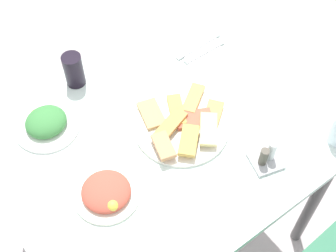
{
  "coord_description": "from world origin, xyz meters",
  "views": [
    {
      "loc": [
        0.5,
        0.71,
        1.99
      ],
      "look_at": [
        -0.03,
        0.01,
        0.77
      ],
      "focal_mm": 51.19,
      "sensor_mm": 36.0,
      "label": 1
    }
  ],
  "objects_px": {
    "salad_plate_greens": "(106,193)",
    "salad_plate_rice": "(46,123)",
    "dining_table": "(159,149)",
    "paper_napkin": "(201,50)",
    "condiment_caddy": "(267,157)",
    "soda_can": "(74,70)",
    "spoon": "(205,52)",
    "pide_platter": "(183,124)",
    "fork": "(198,46)"
  },
  "relations": [
    {
      "from": "fork",
      "to": "soda_can",
      "type": "bearing_deg",
      "value": -17.26
    },
    {
      "from": "dining_table",
      "to": "pide_platter",
      "type": "distance_m",
      "value": 0.13
    },
    {
      "from": "pide_platter",
      "to": "spoon",
      "type": "distance_m",
      "value": 0.34
    },
    {
      "from": "pide_platter",
      "to": "soda_can",
      "type": "height_order",
      "value": "soda_can"
    },
    {
      "from": "salad_plate_rice",
      "to": "paper_napkin",
      "type": "height_order",
      "value": "salad_plate_rice"
    },
    {
      "from": "condiment_caddy",
      "to": "spoon",
      "type": "bearing_deg",
      "value": -106.99
    },
    {
      "from": "fork",
      "to": "salad_plate_greens",
      "type": "bearing_deg",
      "value": 25.67
    },
    {
      "from": "paper_napkin",
      "to": "condiment_caddy",
      "type": "xyz_separation_m",
      "value": [
        0.14,
        0.49,
        0.02
      ]
    },
    {
      "from": "salad_plate_rice",
      "to": "soda_can",
      "type": "xyz_separation_m",
      "value": [
        -0.17,
        -0.11,
        0.04
      ]
    },
    {
      "from": "pide_platter",
      "to": "paper_napkin",
      "type": "xyz_separation_m",
      "value": [
        -0.27,
        -0.23,
        -0.01
      ]
    },
    {
      "from": "dining_table",
      "to": "paper_napkin",
      "type": "distance_m",
      "value": 0.41
    },
    {
      "from": "pide_platter",
      "to": "salad_plate_greens",
      "type": "height_order",
      "value": "salad_plate_greens"
    },
    {
      "from": "salad_plate_greens",
      "to": "spoon",
      "type": "relative_size",
      "value": 1.14
    },
    {
      "from": "salad_plate_greens",
      "to": "fork",
      "type": "height_order",
      "value": "salad_plate_greens"
    },
    {
      "from": "salad_plate_rice",
      "to": "spoon",
      "type": "relative_size",
      "value": 1.2
    },
    {
      "from": "dining_table",
      "to": "paper_napkin",
      "type": "bearing_deg",
      "value": -148.46
    },
    {
      "from": "salad_plate_rice",
      "to": "fork",
      "type": "relative_size",
      "value": 1.06
    },
    {
      "from": "dining_table",
      "to": "pide_platter",
      "type": "relative_size",
      "value": 3.26
    },
    {
      "from": "soda_can",
      "to": "spoon",
      "type": "relative_size",
      "value": 0.7
    },
    {
      "from": "dining_table",
      "to": "condiment_caddy",
      "type": "relative_size",
      "value": 9.32
    },
    {
      "from": "soda_can",
      "to": "fork",
      "type": "bearing_deg",
      "value": 165.0
    },
    {
      "from": "pide_platter",
      "to": "fork",
      "type": "bearing_deg",
      "value": -136.81
    },
    {
      "from": "pide_platter",
      "to": "paper_napkin",
      "type": "relative_size",
      "value": 2.16
    },
    {
      "from": "condiment_caddy",
      "to": "salad_plate_rice",
      "type": "bearing_deg",
      "value": -47.57
    },
    {
      "from": "pide_platter",
      "to": "soda_can",
      "type": "distance_m",
      "value": 0.41
    },
    {
      "from": "pide_platter",
      "to": "condiment_caddy",
      "type": "relative_size",
      "value": 2.86
    },
    {
      "from": "paper_napkin",
      "to": "fork",
      "type": "distance_m",
      "value": 0.02
    },
    {
      "from": "dining_table",
      "to": "condiment_caddy",
      "type": "height_order",
      "value": "condiment_caddy"
    },
    {
      "from": "salad_plate_rice",
      "to": "condiment_caddy",
      "type": "height_order",
      "value": "condiment_caddy"
    },
    {
      "from": "dining_table",
      "to": "spoon",
      "type": "distance_m",
      "value": 0.4
    },
    {
      "from": "pide_platter",
      "to": "fork",
      "type": "height_order",
      "value": "pide_platter"
    },
    {
      "from": "salad_plate_greens",
      "to": "spoon",
      "type": "xyz_separation_m",
      "value": [
        -0.59,
        -0.28,
        -0.01
      ]
    },
    {
      "from": "pide_platter",
      "to": "salad_plate_greens",
      "type": "relative_size",
      "value": 1.59
    },
    {
      "from": "soda_can",
      "to": "fork",
      "type": "distance_m",
      "value": 0.46
    },
    {
      "from": "dining_table",
      "to": "salad_plate_greens",
      "type": "xyz_separation_m",
      "value": [
        0.25,
        0.09,
        0.1
      ]
    },
    {
      "from": "soda_can",
      "to": "spoon",
      "type": "distance_m",
      "value": 0.47
    },
    {
      "from": "salad_plate_rice",
      "to": "paper_napkin",
      "type": "bearing_deg",
      "value": 177.43
    },
    {
      "from": "paper_napkin",
      "to": "fork",
      "type": "bearing_deg",
      "value": -90.0
    },
    {
      "from": "dining_table",
      "to": "salad_plate_rice",
      "type": "height_order",
      "value": "salad_plate_rice"
    },
    {
      "from": "pide_platter",
      "to": "salad_plate_rice",
      "type": "xyz_separation_m",
      "value": [
        0.35,
        -0.26,
        0.01
      ]
    },
    {
      "from": "salad_plate_greens",
      "to": "salad_plate_rice",
      "type": "distance_m",
      "value": 0.32
    },
    {
      "from": "condiment_caddy",
      "to": "paper_napkin",
      "type": "bearing_deg",
      "value": -106.39
    },
    {
      "from": "soda_can",
      "to": "condiment_caddy",
      "type": "xyz_separation_m",
      "value": [
        -0.3,
        0.62,
        -0.04
      ]
    },
    {
      "from": "condiment_caddy",
      "to": "salad_plate_greens",
      "type": "bearing_deg",
      "value": -22.98
    },
    {
      "from": "soda_can",
      "to": "condiment_caddy",
      "type": "distance_m",
      "value": 0.69
    },
    {
      "from": "salad_plate_rice",
      "to": "dining_table",
      "type": "bearing_deg",
      "value": 138.47
    },
    {
      "from": "dining_table",
      "to": "condiment_caddy",
      "type": "bearing_deg",
      "value": 126.06
    },
    {
      "from": "dining_table",
      "to": "pide_platter",
      "type": "xyz_separation_m",
      "value": [
        -0.08,
        0.02,
        0.1
      ]
    },
    {
      "from": "dining_table",
      "to": "spoon",
      "type": "height_order",
      "value": "spoon"
    },
    {
      "from": "pide_platter",
      "to": "spoon",
      "type": "relative_size",
      "value": 1.81
    }
  ]
}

